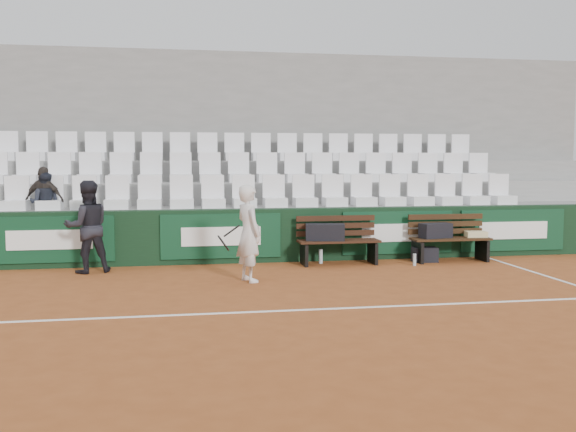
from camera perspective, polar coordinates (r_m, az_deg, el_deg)
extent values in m
plane|color=brown|center=(8.19, -2.62, -8.52)|extent=(80.00, 80.00, 0.00)
cube|color=white|center=(8.19, -2.62, -8.50)|extent=(18.00, 0.06, 0.01)
cube|color=black|center=(12.03, -5.07, -1.78)|extent=(18.00, 0.30, 1.00)
cube|color=#0C381E|center=(12.01, -20.39, -1.98)|extent=(2.20, 0.04, 0.82)
cube|color=#0C381E|center=(11.84, -5.96, -1.79)|extent=(2.20, 0.04, 0.82)
cube|color=#0C381E|center=(12.54, 9.73, -1.46)|extent=(2.20, 0.04, 0.82)
cube|color=#0C381E|center=(13.54, 19.34, -1.20)|extent=(2.20, 0.04, 0.82)
cube|color=gray|center=(12.65, -5.31, -1.45)|extent=(18.00, 0.95, 1.00)
cube|color=#989896|center=(13.57, -5.64, -0.06)|extent=(18.00, 0.95, 1.45)
cube|color=gray|center=(14.49, -5.94, 1.16)|extent=(18.00, 0.95, 1.90)
cube|color=gray|center=(15.09, -6.15, 6.05)|extent=(18.00, 0.30, 4.40)
cube|color=white|center=(12.41, -5.27, 2.21)|extent=(11.90, 0.44, 0.63)
cube|color=white|center=(13.34, -5.63, 4.33)|extent=(11.90, 0.44, 0.63)
cube|color=white|center=(14.29, -5.93, 6.18)|extent=(11.90, 0.44, 0.63)
cube|color=#351C10|center=(11.84, 4.53, -3.22)|extent=(1.50, 0.56, 0.45)
cube|color=#351F0F|center=(12.52, 14.22, -2.91)|extent=(1.50, 0.56, 0.45)
cube|color=black|center=(11.73, 3.32, -1.44)|extent=(0.75, 0.45, 0.30)
cube|color=black|center=(12.40, 12.98, -1.27)|extent=(0.64, 0.40, 0.28)
cube|color=beige|center=(12.75, 16.36, -1.56)|extent=(0.42, 0.33, 0.11)
cube|color=black|center=(12.36, 12.06, -3.38)|extent=(0.46, 0.30, 0.28)
cylinder|color=silver|center=(11.93, 2.93, -3.60)|extent=(0.07, 0.07, 0.26)
cylinder|color=#AEBFC5|center=(11.88, 11.18, -3.83)|extent=(0.06, 0.06, 0.22)
imported|color=silver|center=(10.10, -3.51, -1.55)|extent=(0.54, 0.65, 1.53)
torus|color=black|center=(10.08, -5.77, -2.40)|extent=(0.19, 0.30, 0.26)
cylinder|color=black|center=(10.07, -5.03, -1.33)|extent=(0.26, 0.03, 0.20)
imported|color=black|center=(11.38, -17.41, -0.92)|extent=(0.90, 0.79, 1.57)
imported|color=#2F2A26|center=(12.63, -20.90, 3.35)|extent=(0.79, 0.50, 1.25)
imported|color=#1F232F|center=(12.63, -20.87, 3.11)|extent=(0.59, 0.48, 1.14)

